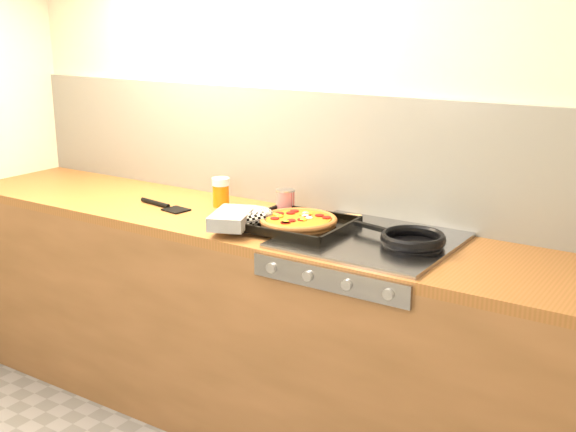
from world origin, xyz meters
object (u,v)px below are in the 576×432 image
Objects in this scene: frying_pan at (412,240)px; tomato_can at (285,203)px; pizza_on_tray at (281,220)px; juice_glass at (221,192)px.

tomato_can is (-0.62, 0.13, 0.02)m from frying_pan.
pizza_on_tray is 4.05× the size of juice_glass.
tomato_can is 0.88× the size of juice_glass.
frying_pan is 3.19× the size of juice_glass.
tomato_can is 0.32m from juice_glass.
juice_glass is (-0.94, 0.10, 0.03)m from frying_pan.
frying_pan is at bearing 7.07° from pizza_on_tray.
pizza_on_tray is 1.27× the size of frying_pan.
pizza_on_tray is 0.46m from juice_glass.
frying_pan is 0.95m from juice_glass.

